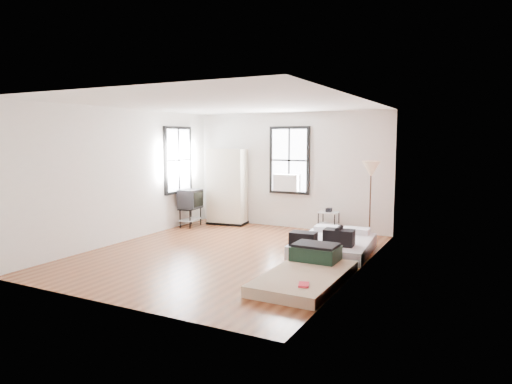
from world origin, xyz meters
The scene contains 8 objects.
ground centered at (0.00, 0.00, 0.00)m, with size 6.00×6.00×0.00m, color #582C17.
room_shell centered at (0.23, 0.36, 1.74)m, with size 5.02×6.02×2.80m.
mattress_main centered at (1.75, 1.03, 0.16)m, with size 1.50×1.95×0.59m.
mattress_bare centered at (1.93, -0.80, 0.13)m, with size 1.08×2.04×0.44m.
wardrobe centered at (-1.58, 2.65, 0.95)m, with size 1.04×0.68×1.92m.
side_table centered at (1.10, 2.72, 0.39)m, with size 0.45×0.37×0.59m.
floor_lamp centered at (2.15, 2.24, 1.46)m, with size 0.37×0.37×1.70m.
tv_stand centered at (-2.21, 1.94, 0.66)m, with size 0.51×0.69×0.92m.
Camera 1 is at (4.35, -7.26, 2.16)m, focal length 32.00 mm.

